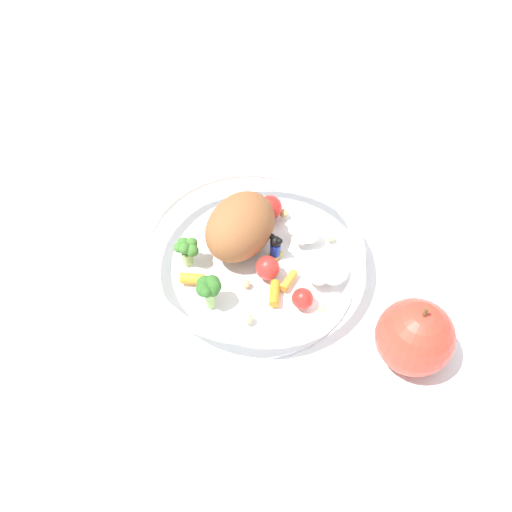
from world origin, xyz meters
TOP-DOWN VIEW (x-y plane):
  - ground_plane at (0.00, 0.00)m, footprint 2.40×2.40m
  - food_container at (-0.01, 0.00)m, footprint 0.26×0.26m
  - loose_apple at (0.07, 0.19)m, footprint 0.08×0.08m

SIDE VIEW (x-z plane):
  - ground_plane at x=0.00m, z-range 0.00..0.00m
  - food_container at x=-0.01m, z-range -0.01..0.07m
  - loose_apple at x=0.07m, z-range -0.01..0.09m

